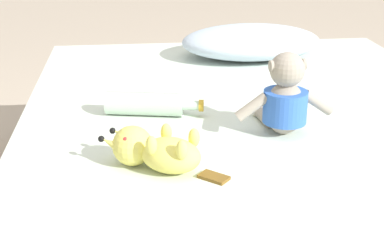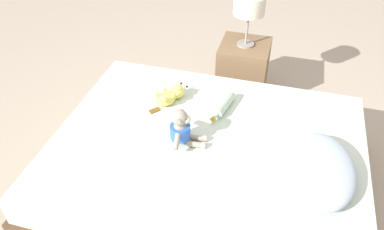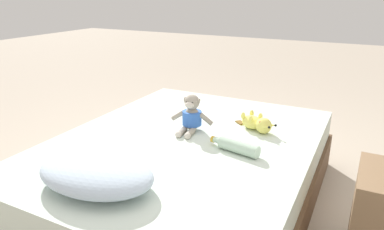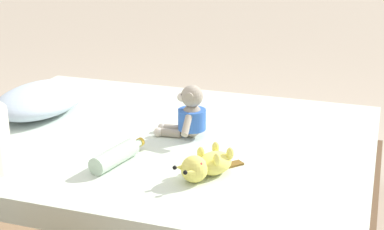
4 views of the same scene
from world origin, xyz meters
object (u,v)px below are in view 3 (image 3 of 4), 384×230
(pillow, at_px, (96,173))
(plush_monkey, at_px, (191,116))
(bed, at_px, (185,172))
(glass_bottle, at_px, (238,147))
(plush_yellow_creature, at_px, (257,123))

(pillow, xyz_separation_m, plush_monkey, (-0.07, -0.80, 0.03))
(pillow, bearing_deg, plush_monkey, -95.36)
(plush_monkey, bearing_deg, bed, 102.61)
(glass_bottle, bearing_deg, pillow, 54.13)
(bed, relative_size, plush_yellow_creature, 6.17)
(glass_bottle, bearing_deg, bed, -4.50)
(pillow, bearing_deg, plush_yellow_creature, -114.18)
(plush_monkey, xyz_separation_m, plush_yellow_creature, (-0.37, -0.19, -0.05))
(bed, bearing_deg, plush_yellow_creature, -134.72)
(plush_monkey, bearing_deg, glass_bottle, 155.00)
(glass_bottle, bearing_deg, plush_yellow_creature, -89.04)
(pillow, bearing_deg, glass_bottle, -125.87)
(plush_yellow_creature, bearing_deg, plush_monkey, 27.38)
(plush_yellow_creature, height_order, glass_bottle, plush_yellow_creature)
(bed, relative_size, pillow, 3.31)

